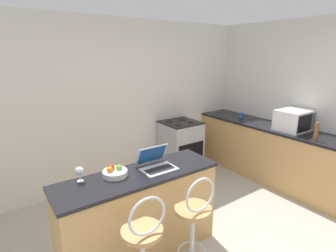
{
  "coord_description": "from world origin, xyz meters",
  "views": [
    {
      "loc": [
        -1.71,
        -1.34,
        2.07
      ],
      "look_at": [
        0.45,
        1.74,
        1.03
      ],
      "focal_mm": 28.0,
      "sensor_mm": 36.0,
      "label": 1
    }
  ],
  "objects_px": {
    "bar_stool_far": "(194,229)",
    "microwave": "(294,120)",
    "mug_blue": "(241,115)",
    "laptop": "(156,163)",
    "pepper_mill": "(316,132)",
    "fruit_bowl": "(115,172)",
    "wine_glass_short": "(79,171)",
    "stove_range": "(180,147)"
  },
  "relations": [
    {
      "from": "pepper_mill",
      "to": "mug_blue",
      "type": "distance_m",
      "value": 1.47
    },
    {
      "from": "bar_stool_far",
      "to": "fruit_bowl",
      "type": "distance_m",
      "value": 0.92
    },
    {
      "from": "stove_range",
      "to": "fruit_bowl",
      "type": "relative_size",
      "value": 3.91
    },
    {
      "from": "microwave",
      "to": "pepper_mill",
      "type": "bearing_deg",
      "value": -115.31
    },
    {
      "from": "mug_blue",
      "to": "laptop",
      "type": "bearing_deg",
      "value": -158.91
    },
    {
      "from": "laptop",
      "to": "mug_blue",
      "type": "xyz_separation_m",
      "value": [
        2.47,
        0.95,
        -0.01
      ]
    },
    {
      "from": "pepper_mill",
      "to": "fruit_bowl",
      "type": "bearing_deg",
      "value": 168.02
    },
    {
      "from": "bar_stool_far",
      "to": "microwave",
      "type": "relative_size",
      "value": 2.1
    },
    {
      "from": "stove_range",
      "to": "fruit_bowl",
      "type": "height_order",
      "value": "fruit_bowl"
    },
    {
      "from": "mug_blue",
      "to": "wine_glass_short",
      "type": "bearing_deg",
      "value": -165.9
    },
    {
      "from": "laptop",
      "to": "pepper_mill",
      "type": "height_order",
      "value": "pepper_mill"
    },
    {
      "from": "microwave",
      "to": "wine_glass_short",
      "type": "bearing_deg",
      "value": 176.56
    },
    {
      "from": "laptop",
      "to": "mug_blue",
      "type": "height_order",
      "value": "laptop"
    },
    {
      "from": "laptop",
      "to": "pepper_mill",
      "type": "xyz_separation_m",
      "value": [
        2.25,
        -0.5,
        0.07
      ]
    },
    {
      "from": "fruit_bowl",
      "to": "laptop",
      "type": "bearing_deg",
      "value": -9.23
    },
    {
      "from": "wine_glass_short",
      "to": "bar_stool_far",
      "type": "bearing_deg",
      "value": -41.9
    },
    {
      "from": "wine_glass_short",
      "to": "pepper_mill",
      "type": "bearing_deg",
      "value": -12.21
    },
    {
      "from": "stove_range",
      "to": "bar_stool_far",
      "type": "bearing_deg",
      "value": -124.49
    },
    {
      "from": "laptop",
      "to": "pepper_mill",
      "type": "distance_m",
      "value": 2.31
    },
    {
      "from": "laptop",
      "to": "pepper_mill",
      "type": "relative_size",
      "value": 1.37
    },
    {
      "from": "stove_range",
      "to": "fruit_bowl",
      "type": "xyz_separation_m",
      "value": [
        -1.78,
        -1.27,
        0.5
      ]
    },
    {
      "from": "pepper_mill",
      "to": "bar_stool_far",
      "type": "bearing_deg",
      "value": -178.44
    },
    {
      "from": "wine_glass_short",
      "to": "pepper_mill",
      "type": "height_order",
      "value": "pepper_mill"
    },
    {
      "from": "microwave",
      "to": "laptop",
      "type": "bearing_deg",
      "value": 178.95
    },
    {
      "from": "laptop",
      "to": "stove_range",
      "type": "bearing_deg",
      "value": 44.62
    },
    {
      "from": "stove_range",
      "to": "fruit_bowl",
      "type": "bearing_deg",
      "value": -144.53
    },
    {
      "from": "laptop",
      "to": "microwave",
      "type": "xyz_separation_m",
      "value": [
        2.47,
        -0.05,
        0.1
      ]
    },
    {
      "from": "laptop",
      "to": "microwave",
      "type": "relative_size",
      "value": 0.7
    },
    {
      "from": "stove_range",
      "to": "mug_blue",
      "type": "height_order",
      "value": "mug_blue"
    },
    {
      "from": "microwave",
      "to": "fruit_bowl",
      "type": "distance_m",
      "value": 2.9
    },
    {
      "from": "pepper_mill",
      "to": "mug_blue",
      "type": "bearing_deg",
      "value": 81.61
    },
    {
      "from": "mug_blue",
      "to": "fruit_bowl",
      "type": "bearing_deg",
      "value": -163.04
    },
    {
      "from": "wine_glass_short",
      "to": "fruit_bowl",
      "type": "xyz_separation_m",
      "value": [
        0.31,
        -0.08,
        -0.06
      ]
    },
    {
      "from": "wine_glass_short",
      "to": "fruit_bowl",
      "type": "distance_m",
      "value": 0.33
    },
    {
      "from": "laptop",
      "to": "mug_blue",
      "type": "distance_m",
      "value": 2.65
    },
    {
      "from": "microwave",
      "to": "mug_blue",
      "type": "relative_size",
      "value": 5.25
    },
    {
      "from": "pepper_mill",
      "to": "microwave",
      "type": "bearing_deg",
      "value": 64.69
    },
    {
      "from": "fruit_bowl",
      "to": "pepper_mill",
      "type": "bearing_deg",
      "value": -11.98
    },
    {
      "from": "pepper_mill",
      "to": "fruit_bowl",
      "type": "relative_size",
      "value": 1.07
    },
    {
      "from": "bar_stool_far",
      "to": "fruit_bowl",
      "type": "relative_size",
      "value": 4.4
    },
    {
      "from": "stove_range",
      "to": "mug_blue",
      "type": "bearing_deg",
      "value": -19.26
    },
    {
      "from": "microwave",
      "to": "mug_blue",
      "type": "bearing_deg",
      "value": 90.04
    }
  ]
}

